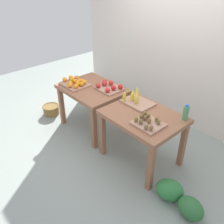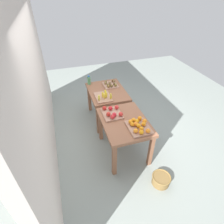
% 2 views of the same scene
% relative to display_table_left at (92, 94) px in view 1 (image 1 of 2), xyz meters
% --- Properties ---
extents(ground_plane, '(8.00, 8.00, 0.00)m').
position_rel_display_table_left_xyz_m(ground_plane, '(0.56, 0.00, -0.66)').
color(ground_plane, gray).
extents(back_wall, '(4.40, 0.12, 3.00)m').
position_rel_display_table_left_xyz_m(back_wall, '(0.56, 1.35, 0.84)').
color(back_wall, beige).
rests_on(back_wall, ground_plane).
extents(display_table_left, '(1.04, 0.80, 0.77)m').
position_rel_display_table_left_xyz_m(display_table_left, '(0.00, 0.00, 0.00)').
color(display_table_left, '#8D5A3F').
rests_on(display_table_left, ground_plane).
extents(display_table_right, '(1.04, 0.80, 0.77)m').
position_rel_display_table_left_xyz_m(display_table_right, '(1.12, 0.00, 0.00)').
color(display_table_right, '#8D5A3F').
rests_on(display_table_right, ground_plane).
extents(orange_bin, '(0.44, 0.36, 0.11)m').
position_rel_display_table_left_xyz_m(orange_bin, '(-0.25, -0.16, 0.16)').
color(orange_bin, tan).
rests_on(orange_bin, display_table_left).
extents(apple_bin, '(0.40, 0.34, 0.11)m').
position_rel_display_table_left_xyz_m(apple_bin, '(0.24, 0.16, 0.15)').
color(apple_bin, tan).
rests_on(apple_bin, display_table_left).
extents(banana_crate, '(0.44, 0.32, 0.17)m').
position_rel_display_table_left_xyz_m(banana_crate, '(0.84, 0.16, 0.15)').
color(banana_crate, tan).
rests_on(banana_crate, display_table_right).
extents(kiwi_bin, '(0.36, 0.32, 0.10)m').
position_rel_display_table_left_xyz_m(kiwi_bin, '(1.31, -0.14, 0.15)').
color(kiwi_bin, tan).
rests_on(kiwi_bin, display_table_right).
extents(water_bottle, '(0.08, 0.08, 0.21)m').
position_rel_display_table_left_xyz_m(water_bottle, '(1.55, 0.32, 0.21)').
color(water_bottle, '#4C8C59').
rests_on(water_bottle, display_table_right).
extents(watermelon_pile, '(0.70, 0.39, 0.27)m').
position_rel_display_table_left_xyz_m(watermelon_pile, '(1.98, -0.27, -0.53)').
color(watermelon_pile, '#296231').
rests_on(watermelon_pile, ground_plane).
extents(wicker_basket, '(0.32, 0.32, 0.18)m').
position_rel_display_table_left_xyz_m(wicker_basket, '(-0.88, -0.35, -0.56)').
color(wicker_basket, olive).
rests_on(wicker_basket, ground_plane).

